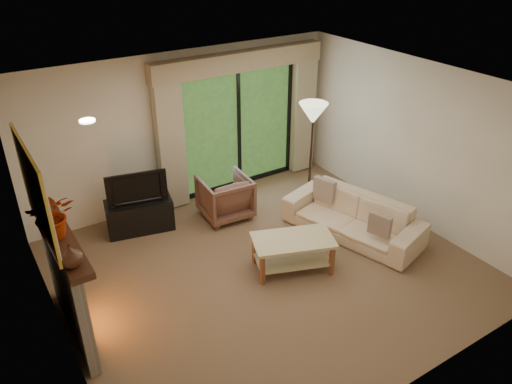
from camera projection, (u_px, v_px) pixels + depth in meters
floor at (267, 268)px, 7.11m from camera, size 5.50×5.50×0.00m
ceiling at (270, 91)px, 5.87m from camera, size 5.50×5.50×0.00m
wall_back at (185, 129)px, 8.34m from camera, size 5.00×0.00×5.00m
wall_front at (418, 294)px, 4.64m from camera, size 5.00×0.00×5.00m
wall_left at (49, 255)px, 5.19m from camera, size 0.00×5.00×5.00m
wall_right at (414, 143)px, 7.79m from camera, size 0.00×5.00×5.00m
fireplace at (67, 287)px, 5.69m from camera, size 0.24×1.70×1.37m
mirror at (35, 191)px, 5.04m from camera, size 0.07×1.45×1.02m
sliding_door at (238, 129)px, 8.87m from camera, size 2.26×0.10×2.16m
curtain_left at (170, 142)px, 8.10m from camera, size 0.45×0.18×2.35m
curtain_right at (303, 112)px, 9.38m from camera, size 0.45×0.18×2.35m
cornice at (240, 61)px, 8.22m from camera, size 3.20×0.24×0.32m
media_console at (140, 215)px, 7.90m from camera, size 1.10×0.67×0.51m
tv at (136, 186)px, 7.65m from camera, size 0.92×0.32×0.53m
armchair at (225, 197)px, 8.21m from camera, size 0.82×0.84×0.72m
sofa at (353, 217)px, 7.74m from camera, size 1.41×2.30×0.63m
pillow_near at (380, 225)px, 7.14m from camera, size 0.18×0.35×0.34m
pillow_far at (324, 190)px, 8.06m from camera, size 0.21×0.40×0.39m
coffee_table at (293, 254)px, 6.99m from camera, size 1.26×0.96×0.50m
floor_lamp at (311, 154)px, 8.41m from camera, size 0.55×0.55×1.79m
vase at (70, 256)px, 4.85m from camera, size 0.25×0.25×0.24m
branches at (52, 215)px, 5.24m from camera, size 0.56×0.51×0.54m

